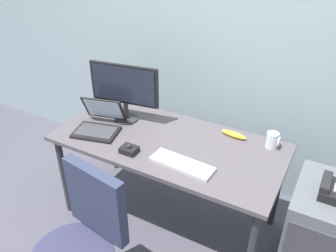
{
  "coord_description": "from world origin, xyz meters",
  "views": [
    {
      "loc": [
        0.96,
        -1.75,
        2.04
      ],
      "look_at": [
        0.0,
        0.0,
        0.84
      ],
      "focal_mm": 36.84,
      "sensor_mm": 36.0,
      "label": 1
    }
  ],
  "objects_px": {
    "coffee_mug": "(273,140)",
    "desk_phone": "(334,190)",
    "laptop": "(99,123)",
    "trackball_mouse": "(129,149)",
    "banana": "(234,135)",
    "monitor_main": "(124,88)",
    "file_cabinet": "(321,235)",
    "keyboard": "(182,164)"
  },
  "relations": [
    {
      "from": "file_cabinet",
      "to": "coffee_mug",
      "type": "xyz_separation_m",
      "value": [
        -0.43,
        0.25,
        0.43
      ]
    },
    {
      "from": "trackball_mouse",
      "to": "banana",
      "type": "height_order",
      "value": "trackball_mouse"
    },
    {
      "from": "monitor_main",
      "to": "desk_phone",
      "type": "bearing_deg",
      "value": -3.86
    },
    {
      "from": "file_cabinet",
      "to": "laptop",
      "type": "height_order",
      "value": "laptop"
    },
    {
      "from": "desk_phone",
      "to": "coffee_mug",
      "type": "xyz_separation_m",
      "value": [
        -0.43,
        0.26,
        0.05
      ]
    },
    {
      "from": "coffee_mug",
      "to": "banana",
      "type": "height_order",
      "value": "coffee_mug"
    },
    {
      "from": "keyboard",
      "to": "banana",
      "type": "bearing_deg",
      "value": 70.16
    },
    {
      "from": "monitor_main",
      "to": "trackball_mouse",
      "type": "height_order",
      "value": "monitor_main"
    },
    {
      "from": "keyboard",
      "to": "trackball_mouse",
      "type": "xyz_separation_m",
      "value": [
        -0.37,
        -0.04,
        0.01
      ]
    },
    {
      "from": "desk_phone",
      "to": "laptop",
      "type": "xyz_separation_m",
      "value": [
        -1.59,
        -0.11,
        0.05
      ]
    },
    {
      "from": "file_cabinet",
      "to": "desk_phone",
      "type": "bearing_deg",
      "value": -116.78
    },
    {
      "from": "keyboard",
      "to": "laptop",
      "type": "distance_m",
      "value": 0.73
    },
    {
      "from": "file_cabinet",
      "to": "coffee_mug",
      "type": "height_order",
      "value": "coffee_mug"
    },
    {
      "from": "file_cabinet",
      "to": "keyboard",
      "type": "height_order",
      "value": "keyboard"
    },
    {
      "from": "file_cabinet",
      "to": "trackball_mouse",
      "type": "height_order",
      "value": "trackball_mouse"
    },
    {
      "from": "file_cabinet",
      "to": "banana",
      "type": "bearing_deg",
      "value": 160.79
    },
    {
      "from": "file_cabinet",
      "to": "keyboard",
      "type": "xyz_separation_m",
      "value": [
        -0.87,
        -0.23,
        0.39
      ]
    },
    {
      "from": "file_cabinet",
      "to": "coffee_mug",
      "type": "distance_m",
      "value": 0.66
    },
    {
      "from": "desk_phone",
      "to": "banana",
      "type": "xyz_separation_m",
      "value": [
        -0.69,
        0.26,
        0.02
      ]
    },
    {
      "from": "file_cabinet",
      "to": "coffee_mug",
      "type": "relative_size",
      "value": 6.22
    },
    {
      "from": "monitor_main",
      "to": "trackball_mouse",
      "type": "bearing_deg",
      "value": -52.92
    },
    {
      "from": "banana",
      "to": "laptop",
      "type": "bearing_deg",
      "value": -157.36
    },
    {
      "from": "desk_phone",
      "to": "keyboard",
      "type": "bearing_deg",
      "value": -166.28
    },
    {
      "from": "trackball_mouse",
      "to": "coffee_mug",
      "type": "relative_size",
      "value": 1.0
    },
    {
      "from": "banana",
      "to": "trackball_mouse",
      "type": "bearing_deg",
      "value": -136.63
    },
    {
      "from": "file_cabinet",
      "to": "banana",
      "type": "height_order",
      "value": "banana"
    },
    {
      "from": "file_cabinet",
      "to": "desk_phone",
      "type": "relative_size",
      "value": 3.44
    },
    {
      "from": "monitor_main",
      "to": "laptop",
      "type": "height_order",
      "value": "monitor_main"
    },
    {
      "from": "monitor_main",
      "to": "trackball_mouse",
      "type": "xyz_separation_m",
      "value": [
        0.27,
        -0.35,
        -0.24
      ]
    },
    {
      "from": "laptop",
      "to": "trackball_mouse",
      "type": "relative_size",
      "value": 3.51
    },
    {
      "from": "coffee_mug",
      "to": "desk_phone",
      "type": "bearing_deg",
      "value": -31.76
    },
    {
      "from": "laptop",
      "to": "banana",
      "type": "height_order",
      "value": "laptop"
    },
    {
      "from": "desk_phone",
      "to": "trackball_mouse",
      "type": "distance_m",
      "value": 1.26
    },
    {
      "from": "desk_phone",
      "to": "banana",
      "type": "height_order",
      "value": "desk_phone"
    },
    {
      "from": "file_cabinet",
      "to": "laptop",
      "type": "bearing_deg",
      "value": -175.36
    },
    {
      "from": "laptop",
      "to": "monitor_main",
      "type": "bearing_deg",
      "value": 67.25
    },
    {
      "from": "desk_phone",
      "to": "coffee_mug",
      "type": "bearing_deg",
      "value": 148.24
    },
    {
      "from": "desk_phone",
      "to": "banana",
      "type": "relative_size",
      "value": 1.05
    },
    {
      "from": "file_cabinet",
      "to": "trackball_mouse",
      "type": "xyz_separation_m",
      "value": [
        -1.24,
        -0.27,
        0.4
      ]
    },
    {
      "from": "file_cabinet",
      "to": "monitor_main",
      "type": "distance_m",
      "value": 1.64
    },
    {
      "from": "coffee_mug",
      "to": "laptop",
      "type": "bearing_deg",
      "value": -162.08
    },
    {
      "from": "laptop",
      "to": "coffee_mug",
      "type": "bearing_deg",
      "value": 17.92
    }
  ]
}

